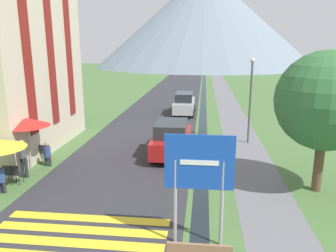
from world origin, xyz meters
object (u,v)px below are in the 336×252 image
Objects in this scene: cafe_chair_middle at (20,162)px; person_seated_far at (1,176)px; road_sign at (199,173)px; person_standing_terrace at (23,156)px; parked_car_near at (172,138)px; cafe_chair_far_left at (42,151)px; cafe_umbrella_middle_red at (27,122)px; cafe_chair_near_right at (16,173)px; person_seated_near at (47,153)px; parked_car_far at (184,103)px; streetlamp at (251,93)px; hotel_building at (1,29)px; cafe_chair_near_left at (8,173)px; tree_by_path at (326,101)px.

cafe_chair_middle is 2.10m from person_seated_far.
road_sign is 1.95× the size of person_standing_terrace.
road_sign is 8.11m from parked_car_near.
parked_car_near is at bearing -6.17° from cafe_chair_far_left.
parked_car_near is (-1.54, 7.86, -1.29)m from road_sign.
cafe_chair_near_right is at bearing -81.09° from cafe_umbrella_middle_red.
person_seated_near is at bearing -68.06° from cafe_chair_far_left.
person_standing_terrace is (-6.09, -3.72, 0.07)m from parked_car_near.
streetlamp is at bearing -61.84° from parked_car_far.
hotel_building reaches higher than cafe_chair_middle.
parked_car_far is 5.28× the size of cafe_chair_far_left.
cafe_chair_near_left is at bearing -73.70° from cafe_chair_middle.
parked_car_far is 15.44m from cafe_chair_middle.
parked_car_far is 2.65× the size of person_standing_terrace.
streetlamp reaches higher than person_seated_near.
parked_car_far is at bearing 50.68° from cafe_chair_near_left.
streetlamp is at bearing 31.85° from person_standing_terrace.
cafe_umbrella_middle_red is (0.23, 0.45, 1.75)m from cafe_chair_middle.
cafe_umbrella_middle_red is (0.03, -1.16, 1.75)m from cafe_chair_far_left.
person_standing_terrace reaches higher than cafe_chair_near_right.
parked_car_far reaches higher than person_seated_near.
cafe_umbrella_middle_red is at bearing 147.08° from road_sign.
streetlamp is 0.90× the size of tree_by_path.
parked_car_near is 6.55m from cafe_chair_far_left.
cafe_umbrella_middle_red is at bearing 87.64° from cafe_chair_near_right.
cafe_umbrella_middle_red is at bearing -156.26° from parked_car_near.
tree_by_path is at bearing -29.90° from cafe_chair_far_left.
cafe_chair_middle is 1.26m from person_seated_near.
hotel_building is at bearing -130.88° from parked_car_far.
person_seated_near reaches higher than cafe_chair_middle.
road_sign is 3.88× the size of cafe_chair_middle.
parked_car_far is at bearing 66.29° from person_seated_near.
parked_car_far is 14.23m from person_seated_near.
person_seated_far is (0.18, -3.67, 0.17)m from cafe_chair_far_left.
parked_car_near is at bearing 25.11° from cafe_chair_near_right.
road_sign is 1.34× the size of cafe_umbrella_middle_red.
road_sign is at bearing -35.43° from cafe_chair_near_right.
hotel_building is at bearing 130.55° from cafe_umbrella_middle_red.
parked_car_far is 1.83× the size of cafe_umbrella_middle_red.
tree_by_path reaches higher than road_sign.
parked_car_near is at bearing -2.34° from hotel_building.
cafe_chair_near_left is 0.17× the size of streetlamp.
parked_car_near is (8.99, -0.37, -5.55)m from hotel_building.
tree_by_path is (6.16, -3.69, 2.69)m from parked_car_near.
parked_car_far is 13.90m from cafe_chair_far_left.
cafe_chair_far_left is at bearing -36.64° from hotel_building.
cafe_chair_far_left is at bearing 141.59° from road_sign.
person_seated_near is (0.61, -0.66, 0.15)m from cafe_chair_far_left.
hotel_building is at bearing 142.03° from road_sign.
person_seated_near is (0.58, 0.50, -1.60)m from cafe_umbrella_middle_red.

